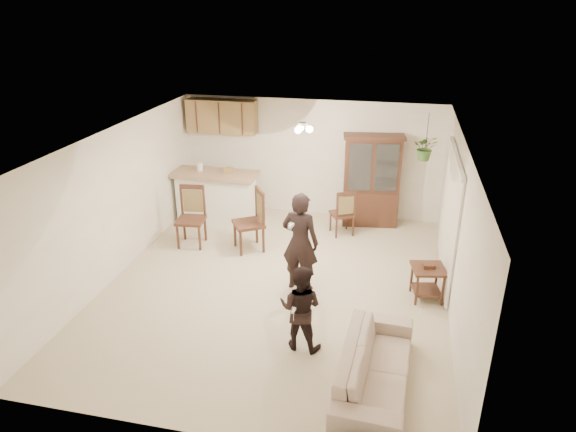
% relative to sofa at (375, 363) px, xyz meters
% --- Properties ---
extents(floor, '(6.50, 6.50, 0.00)m').
position_rel_sofa_xyz_m(floor, '(-1.75, 2.08, -0.37)').
color(floor, beige).
rests_on(floor, ground).
extents(ceiling, '(5.50, 6.50, 0.02)m').
position_rel_sofa_xyz_m(ceiling, '(-1.75, 2.08, 2.13)').
color(ceiling, white).
rests_on(ceiling, wall_back).
extents(wall_back, '(5.50, 0.02, 2.50)m').
position_rel_sofa_xyz_m(wall_back, '(-1.75, 5.33, 0.88)').
color(wall_back, white).
rests_on(wall_back, ground).
extents(wall_front, '(5.50, 0.02, 2.50)m').
position_rel_sofa_xyz_m(wall_front, '(-1.75, -1.17, 0.88)').
color(wall_front, white).
rests_on(wall_front, ground).
extents(wall_left, '(0.02, 6.50, 2.50)m').
position_rel_sofa_xyz_m(wall_left, '(-4.50, 2.08, 0.88)').
color(wall_left, white).
rests_on(wall_left, ground).
extents(wall_right, '(0.02, 6.50, 2.50)m').
position_rel_sofa_xyz_m(wall_right, '(1.00, 2.08, 0.88)').
color(wall_right, white).
rests_on(wall_right, ground).
extents(breakfast_bar, '(1.60, 0.55, 1.00)m').
position_rel_sofa_xyz_m(breakfast_bar, '(-3.60, 4.43, 0.13)').
color(breakfast_bar, white).
rests_on(breakfast_bar, floor).
extents(bar_top, '(1.75, 0.70, 0.08)m').
position_rel_sofa_xyz_m(bar_top, '(-3.60, 4.43, 0.68)').
color(bar_top, tan).
rests_on(bar_top, breakfast_bar).
extents(upper_cabinets, '(1.50, 0.34, 0.70)m').
position_rel_sofa_xyz_m(upper_cabinets, '(-3.65, 5.15, 1.73)').
color(upper_cabinets, brown).
rests_on(upper_cabinets, wall_back).
extents(vertical_blinds, '(0.06, 2.30, 2.10)m').
position_rel_sofa_xyz_m(vertical_blinds, '(0.96, 2.98, 0.73)').
color(vertical_blinds, silver).
rests_on(vertical_blinds, wall_right).
extents(ceiling_fixture, '(0.36, 0.36, 0.20)m').
position_rel_sofa_xyz_m(ceiling_fixture, '(-1.55, 3.28, 2.03)').
color(ceiling_fixture, '#FFE7BF').
rests_on(ceiling_fixture, ceiling).
extents(hanging_plant, '(0.43, 0.37, 0.48)m').
position_rel_sofa_xyz_m(hanging_plant, '(0.55, 4.48, 1.48)').
color(hanging_plant, '#2A5A24').
rests_on(hanging_plant, ceiling).
extents(plant_cord, '(0.01, 0.01, 0.65)m').
position_rel_sofa_xyz_m(plant_cord, '(0.55, 4.48, 1.81)').
color(plant_cord, black).
rests_on(plant_cord, ceiling).
extents(sofa, '(0.84, 1.91, 0.73)m').
position_rel_sofa_xyz_m(sofa, '(0.00, 0.00, 0.00)').
color(sofa, beige).
rests_on(sofa, floor).
extents(adult, '(0.72, 0.54, 1.80)m').
position_rel_sofa_xyz_m(adult, '(-1.35, 2.11, 0.53)').
color(adult, black).
rests_on(adult, floor).
extents(child, '(0.71, 0.59, 1.35)m').
position_rel_sofa_xyz_m(child, '(-1.05, 0.61, 0.31)').
color(child, black).
rests_on(child, floor).
extents(china_hutch, '(1.26, 0.63, 1.91)m').
position_rel_sofa_xyz_m(china_hutch, '(-0.43, 4.99, 0.58)').
color(china_hutch, '#3C1E16').
rests_on(china_hutch, floor).
extents(side_table, '(0.59, 0.59, 0.61)m').
position_rel_sofa_xyz_m(side_table, '(0.67, 2.23, -0.08)').
color(side_table, '#3C1E16').
rests_on(side_table, floor).
extents(chair_bar, '(0.56, 0.56, 1.15)m').
position_rel_sofa_xyz_m(chair_bar, '(-3.69, 3.24, -0.04)').
color(chair_bar, '#3C1E16').
rests_on(chair_bar, floor).
extents(chair_hutch_left, '(0.73, 0.73, 1.19)m').
position_rel_sofa_xyz_m(chair_hutch_left, '(-2.56, 3.28, -0.03)').
color(chair_hutch_left, '#3C1E16').
rests_on(chair_hutch_left, floor).
extents(chair_hutch_right, '(0.58, 0.58, 0.97)m').
position_rel_sofa_xyz_m(chair_hutch_right, '(-0.93, 4.36, -0.09)').
color(chair_hutch_right, '#3C1E16').
rests_on(chair_hutch_right, floor).
extents(controller_adult, '(0.07, 0.15, 0.04)m').
position_rel_sofa_xyz_m(controller_adult, '(-1.42, 1.72, 0.92)').
color(controller_adult, white).
rests_on(controller_adult, adult).
extents(controller_child, '(0.05, 0.11, 0.03)m').
position_rel_sofa_xyz_m(controller_child, '(-1.08, 0.32, 0.39)').
color(controller_child, white).
rests_on(controller_child, child).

